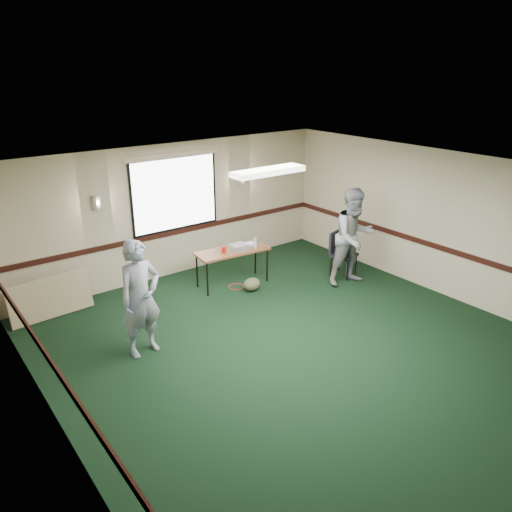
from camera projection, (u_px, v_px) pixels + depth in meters
ground at (308, 354)px, 7.59m from camera, size 8.00×8.00×0.00m
room_shell at (227, 222)px, 8.59m from camera, size 8.00×8.02×8.00m
folding_table at (232, 253)px, 9.75m from camera, size 1.50×0.73×0.72m
projector at (238, 247)px, 9.73m from camera, size 0.34×0.28×0.11m
game_console at (249, 244)px, 9.98m from camera, size 0.22×0.19×0.05m
red_cup at (224, 250)px, 9.57m from camera, size 0.08×0.08×0.12m
water_bottle at (255, 243)px, 9.82m from camera, size 0.06×0.06×0.20m
duffel_bag at (252, 284)px, 9.66m from camera, size 0.38×0.30×0.25m
cable_coil at (236, 287)px, 9.85m from camera, size 0.35×0.35×0.02m
folded_table at (50, 297)px, 8.61m from camera, size 1.41×0.30×0.72m
conference_chair at (340, 250)px, 10.24m from camera, size 0.57×0.58×0.93m
person_left at (141, 298)px, 7.34m from camera, size 0.71×0.51×1.81m
person_right at (354, 237)px, 9.70m from camera, size 1.06×0.89×1.94m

